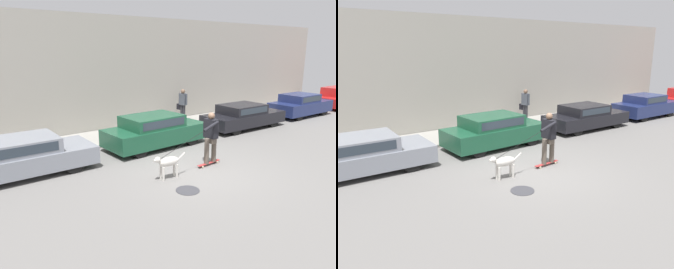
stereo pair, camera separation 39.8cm
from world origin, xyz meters
The scene contains 11 objects.
ground_plane centered at (0.00, 0.00, 0.00)m, with size 36.00×36.00×0.00m, color slate.
back_wall centered at (0.00, 6.48, 2.57)m, with size 32.00×0.30×5.13m.
sidewalk_curb centered at (0.00, 5.19, 0.06)m, with size 30.00×2.24×0.12m.
parked_car_0 centered at (-4.64, 2.97, 0.58)m, with size 4.36×1.80×1.15m.
parked_car_1 centered at (0.31, 2.96, 0.62)m, with size 4.05×1.84×1.26m.
parked_car_2 centered at (5.46, 2.97, 0.57)m, with size 4.26×1.76×1.16m.
parked_car_3 centered at (10.32, 2.97, 0.62)m, with size 3.95×1.73×1.25m.
dog centered at (-1.24, 0.07, 0.50)m, with size 1.09×0.33×0.74m.
skateboarder centered at (0.56, 0.18, 0.99)m, with size 2.62×0.65×1.75m.
pedestrian_with_bag centered at (3.91, 5.65, 1.01)m, with size 0.25×0.66×1.60m.
manhole_cover centered at (-1.33, -0.93, 0.01)m, with size 0.65×0.65×0.01m.
Camera 2 is at (-6.35, -7.33, 3.71)m, focal length 35.00 mm.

